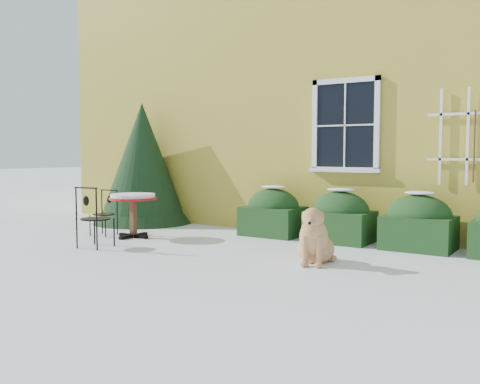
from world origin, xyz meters
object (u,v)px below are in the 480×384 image
Objects in this scene: patio_chair_far at (105,213)px; dog at (315,240)px; bistro_table at (133,201)px; evergreen_shrub at (143,175)px; patio_chair_near at (94,217)px.

dog is (4.29, -0.21, -0.09)m from patio_chair_far.
dog is at bearing -4.57° from bistro_table.
bistro_table is at bearing -51.41° from evergreen_shrub.
patio_chair_far reaches higher than dog.
evergreen_shrub is 2.85× the size of dog.
bistro_table is 3.69m from dog.
patio_chair_near reaches higher than dog.
patio_chair_near is 3.54m from dog.
patio_chair_near is (0.22, -1.09, -0.16)m from bistro_table.
patio_chair_near is 1.08× the size of dog.
patio_chair_near is (1.47, -2.67, -0.54)m from evergreen_shrub.
patio_chair_far is 4.30m from dog.
bistro_table is 0.93× the size of dog.
evergreen_shrub reaches higher than patio_chair_near.
patio_chair_far is (0.63, -1.66, -0.62)m from evergreen_shrub.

